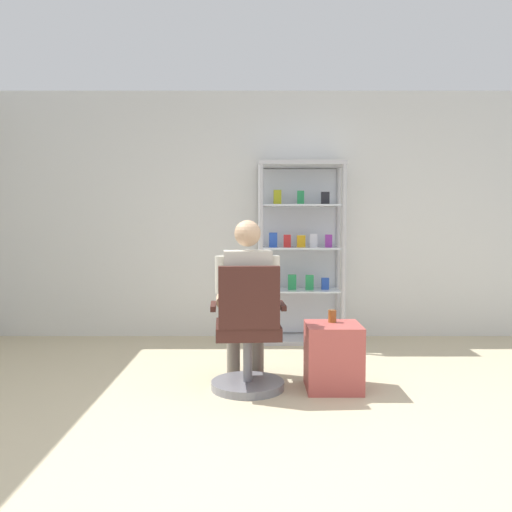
# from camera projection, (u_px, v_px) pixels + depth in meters

# --- Properties ---
(ground_plane) EXTENTS (7.20, 7.20, 0.00)m
(ground_plane) POSITION_uv_depth(u_px,v_px,m) (268.00, 448.00, 3.00)
(ground_plane) COLOR #C6B793
(back_wall) EXTENTS (6.00, 0.10, 2.70)m
(back_wall) POSITION_uv_depth(u_px,v_px,m) (262.00, 215.00, 5.91)
(back_wall) COLOR silver
(back_wall) RESTS_ON ground
(display_cabinet_main) EXTENTS (0.90, 0.45, 1.90)m
(display_cabinet_main) POSITION_uv_depth(u_px,v_px,m) (299.00, 251.00, 5.70)
(display_cabinet_main) COLOR #B7B7BC
(display_cabinet_main) RESTS_ON ground
(office_chair) EXTENTS (0.58, 0.56, 0.96)m
(office_chair) POSITION_uv_depth(u_px,v_px,m) (247.00, 340.00, 3.99)
(office_chair) COLOR slate
(office_chair) RESTS_ON ground
(seated_shopkeeper) EXTENTS (0.51, 0.58, 1.29)m
(seated_shopkeeper) POSITION_uv_depth(u_px,v_px,m) (246.00, 294.00, 4.13)
(seated_shopkeeper) COLOR slate
(seated_shopkeeper) RESTS_ON ground
(storage_crate) EXTENTS (0.41, 0.42, 0.50)m
(storage_crate) POSITION_uv_depth(u_px,v_px,m) (332.00, 356.00, 4.05)
(storage_crate) COLOR #B24C47
(storage_crate) RESTS_ON ground
(tea_glass) EXTENTS (0.06, 0.06, 0.10)m
(tea_glass) POSITION_uv_depth(u_px,v_px,m) (332.00, 316.00, 4.10)
(tea_glass) COLOR brown
(tea_glass) RESTS_ON storage_crate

